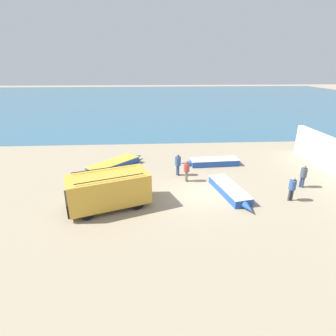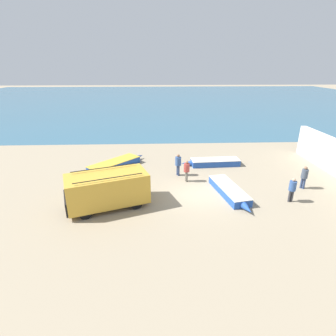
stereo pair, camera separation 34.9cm
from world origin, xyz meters
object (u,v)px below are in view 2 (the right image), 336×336
at_px(fishing_rowboat_1, 213,162).
at_px(fisherman_0, 178,163).
at_px(parked_van, 107,189).
at_px(fishing_rowboat_0, 116,164).
at_px(fisherman_2, 187,169).
at_px(fisherman_3, 292,188).
at_px(fishing_rowboat_2, 230,191).
at_px(fisherman_1, 304,175).

bearing_deg(fishing_rowboat_1, fisherman_0, 29.86).
distance_m(parked_van, fisherman_0, 6.46).
height_order(parked_van, fishing_rowboat_1, parked_van).
xyz_separation_m(fishing_rowboat_0, fisherman_2, (5.55, -3.11, 0.68)).
bearing_deg(fisherman_3, fishing_rowboat_0, -118.38).
xyz_separation_m(fisherman_2, fisherman_3, (6.16, -3.33, -0.00)).
bearing_deg(fishing_rowboat_2, fisherman_0, -148.83).
bearing_deg(fishing_rowboat_1, parked_van, 37.30).
xyz_separation_m(fishing_rowboat_1, fisherman_1, (5.25, -4.73, 0.70)).
relative_size(fisherman_0, fisherman_3, 1.07).
distance_m(fishing_rowboat_1, fishing_rowboat_2, 5.51).
relative_size(fishing_rowboat_1, fisherman_2, 3.11).
relative_size(fisherman_1, fisherman_3, 1.01).
xyz_separation_m(parked_van, fisherman_1, (12.99, 1.89, -0.18)).
xyz_separation_m(parked_van, fisherman_0, (4.58, 4.56, -0.12)).
distance_m(parked_van, fishing_rowboat_0, 6.58).
xyz_separation_m(parked_van, fishing_rowboat_2, (7.72, 1.11, -0.88)).
relative_size(parked_van, fishing_rowboat_1, 1.04).
height_order(parked_van, fishing_rowboat_0, parked_van).
height_order(parked_van, fisherman_1, parked_van).
distance_m(fishing_rowboat_2, fisherman_2, 3.54).
relative_size(fishing_rowboat_0, fishing_rowboat_1, 0.94).
height_order(fishing_rowboat_0, fisherman_3, fisherman_3).
xyz_separation_m(fishing_rowboat_0, fisherman_3, (11.71, -6.44, 0.68)).
height_order(fishing_rowboat_0, fisherman_1, fisherman_1).
height_order(fishing_rowboat_1, fisherman_2, fisherman_2).
xyz_separation_m(parked_van, fishing_rowboat_0, (-0.44, 6.51, -0.87)).
distance_m(fishing_rowboat_1, fisherman_1, 7.10).
relative_size(fishing_rowboat_2, fisherman_0, 2.89).
bearing_deg(fisherman_2, fisherman_0, -73.36).
relative_size(fishing_rowboat_1, fisherman_0, 2.91).
xyz_separation_m(fisherman_1, fisherman_3, (-1.73, -1.82, -0.01)).
distance_m(fisherman_0, fisherman_3, 8.05).
bearing_deg(fisherman_1, fishing_rowboat_1, 97.66).
relative_size(fishing_rowboat_2, fisherman_2, 3.10).
bearing_deg(fisherman_2, fisherman_1, 161.42).
bearing_deg(fishing_rowboat_2, fisherman_1, 87.27).
xyz_separation_m(fisherman_0, fisherman_2, (0.52, -1.16, -0.07)).
bearing_deg(fisherman_3, fisherman_1, 136.89).
distance_m(fisherman_0, fisherman_2, 1.27).
xyz_separation_m(parked_van, fisherman_2, (5.11, 3.40, -0.19)).
xyz_separation_m(fishing_rowboat_1, fisherman_0, (-3.16, -2.06, 0.76)).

